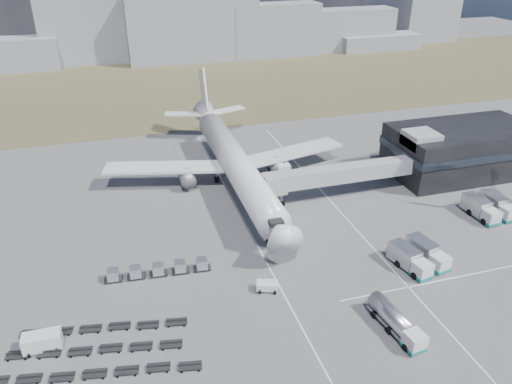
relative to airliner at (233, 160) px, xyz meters
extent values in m
plane|color=#565659|center=(0.00, -32.38, -5.29)|extent=(420.00, 420.00, 0.00)
cube|color=#4A442C|center=(0.00, 77.62, -5.29)|extent=(420.00, 90.00, 0.01)
cube|color=silver|center=(-2.00, -27.38, -5.29)|extent=(0.25, 110.00, 0.01)
cube|color=silver|center=(16.00, -27.38, -5.29)|extent=(0.25, 110.00, 0.01)
cube|color=silver|center=(25.00, -40.38, -5.29)|extent=(40.00, 0.25, 0.01)
cube|color=black|center=(48.00, -8.38, -0.29)|extent=(30.00, 16.00, 10.00)
cube|color=#262D38|center=(48.00, -8.38, 0.91)|extent=(30.40, 16.40, 1.60)
cube|color=#939399|center=(36.00, -10.38, 4.21)|extent=(6.00, 6.00, 3.00)
cube|color=#939399|center=(18.10, -11.88, -0.19)|extent=(29.80, 3.00, 3.00)
cube|color=#939399|center=(4.70, -12.38, -0.19)|extent=(4.00, 3.60, 3.40)
cylinder|color=slate|center=(6.20, -11.88, -2.74)|extent=(0.70, 0.70, 5.10)
cylinder|color=black|center=(6.20, -11.88, -4.84)|extent=(1.40, 0.90, 1.40)
cylinder|color=silver|center=(0.00, -2.38, 0.01)|extent=(5.60, 48.00, 5.60)
cone|color=silver|center=(0.00, -28.88, 0.01)|extent=(5.60, 5.00, 5.60)
cone|color=silver|center=(0.00, 25.62, 0.81)|extent=(5.60, 8.00, 5.60)
cube|color=black|center=(0.00, -26.88, 0.81)|extent=(2.20, 2.00, 0.80)
cube|color=silver|center=(-13.00, 2.62, -1.19)|extent=(25.59, 11.38, 0.50)
cube|color=silver|center=(13.00, 2.62, -1.19)|extent=(25.59, 11.38, 0.50)
cylinder|color=slate|center=(-9.50, 0.62, -2.89)|extent=(3.00, 5.00, 3.00)
cylinder|color=slate|center=(9.50, 0.62, -2.89)|extent=(3.00, 5.00, 3.00)
cube|color=silver|center=(-5.50, 27.62, 1.21)|extent=(9.49, 5.63, 0.35)
cube|color=silver|center=(5.50, 27.62, 1.21)|extent=(9.49, 5.63, 0.35)
cube|color=silver|center=(0.00, 28.62, 6.51)|extent=(0.50, 9.06, 11.45)
cylinder|color=slate|center=(0.00, -23.38, -4.04)|extent=(0.50, 0.50, 2.50)
cylinder|color=slate|center=(-3.20, 1.62, -4.04)|extent=(0.60, 0.60, 2.50)
cylinder|color=slate|center=(3.20, 1.62, -4.04)|extent=(0.60, 0.60, 2.50)
cylinder|color=black|center=(0.00, -23.38, -4.79)|extent=(0.50, 1.20, 1.20)
cube|color=gray|center=(-54.38, 115.72, 0.56)|extent=(31.67, 12.00, 11.71)
cube|color=gray|center=(-22.06, 120.65, 7.03)|extent=(45.98, 12.00, 24.64)
cube|color=gray|center=(12.39, 112.08, 7.63)|extent=(50.99, 12.00, 25.84)
cube|color=gray|center=(46.40, 111.89, 5.09)|extent=(36.14, 12.00, 20.77)
cube|color=gray|center=(76.63, 114.72, 3.28)|extent=(48.70, 12.00, 17.13)
cube|color=gray|center=(94.08, 110.54, -2.03)|extent=(36.30, 12.00, 6.53)
cube|color=gray|center=(125.42, 121.79, 5.41)|extent=(26.56, 12.00, 21.40)
cube|color=silver|center=(9.85, -51.31, -3.90)|extent=(2.57, 2.57, 2.20)
cube|color=#157977|center=(9.85, -51.31, -4.76)|extent=(2.68, 2.68, 0.48)
cylinder|color=silver|center=(9.25, -46.65, -3.47)|extent=(3.29, 7.44, 2.40)
cube|color=slate|center=(9.25, -46.65, -4.57)|extent=(3.20, 7.42, 0.34)
cylinder|color=black|center=(9.44, -48.07, -4.81)|extent=(2.61, 1.36, 1.05)
cube|color=silver|center=(-4.00, -35.17, -4.59)|extent=(3.47, 2.66, 1.41)
cube|color=silver|center=(-34.05, -38.18, -4.08)|extent=(4.59, 2.09, 2.42)
cube|color=silver|center=(10.18, 1.06, -3.46)|extent=(2.98, 6.96, 3.20)
cube|color=#157977|center=(10.18, 1.06, -4.78)|extent=(3.10, 7.08, 0.52)
cube|color=silver|center=(19.03, -38.87, -3.88)|extent=(2.93, 2.85, 2.38)
cube|color=#157977|center=(19.03, -38.87, -4.80)|extent=(3.06, 2.98, 0.49)
cube|color=silver|center=(18.24, -35.16, -3.45)|extent=(3.58, 5.42, 2.82)
cube|color=silver|center=(22.63, -38.11, -3.88)|extent=(2.93, 2.85, 2.38)
cube|color=#157977|center=(22.63, -38.11, -4.80)|extent=(3.06, 2.98, 0.49)
cube|color=silver|center=(21.84, -34.39, -3.45)|extent=(3.58, 5.42, 2.82)
cube|color=silver|center=(39.53, -28.83, -3.84)|extent=(2.71, 2.60, 2.46)
cube|color=#157977|center=(39.53, -28.83, -4.79)|extent=(2.82, 2.72, 0.50)
cube|color=silver|center=(39.31, -24.93, -3.39)|extent=(2.97, 5.28, 2.90)
cube|color=silver|center=(43.32, -28.61, -3.84)|extent=(2.71, 2.60, 2.46)
cube|color=#157977|center=(43.32, -28.61, -4.79)|extent=(2.82, 2.72, 0.50)
cube|color=silver|center=(43.10, -24.71, -3.39)|extent=(2.97, 5.28, 2.90)
cube|color=black|center=(-25.17, -26.53, -4.98)|extent=(2.79, 1.85, 0.19)
cube|color=silver|center=(-25.17, -26.53, -4.11)|extent=(1.77, 1.77, 1.54)
cube|color=black|center=(-21.89, -26.78, -4.98)|extent=(2.79, 1.85, 0.19)
cube|color=silver|center=(-21.89, -26.78, -4.11)|extent=(1.77, 1.77, 1.54)
cube|color=black|center=(-18.61, -27.04, -4.98)|extent=(2.79, 1.85, 0.19)
cube|color=silver|center=(-18.61, -27.04, -4.11)|extent=(1.77, 1.77, 1.54)
cube|color=black|center=(-15.33, -27.29, -4.98)|extent=(2.79, 1.85, 0.19)
cube|color=silver|center=(-15.33, -27.29, -4.11)|extent=(1.77, 1.77, 1.54)
cube|color=black|center=(-12.05, -27.55, -4.98)|extent=(2.79, 1.85, 0.19)
cube|color=silver|center=(-12.05, -27.55, -4.11)|extent=(1.77, 1.77, 1.54)
cube|color=black|center=(-28.59, -44.14, -4.96)|extent=(25.65, 6.01, 0.66)
cube|color=black|center=(-27.90, -40.33, -4.96)|extent=(22.02, 5.34, 0.66)
cube|color=black|center=(-27.20, -36.52, -4.96)|extent=(22.02, 5.34, 0.66)
camera|label=1|loc=(-21.96, -89.67, 40.64)|focal=35.00mm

